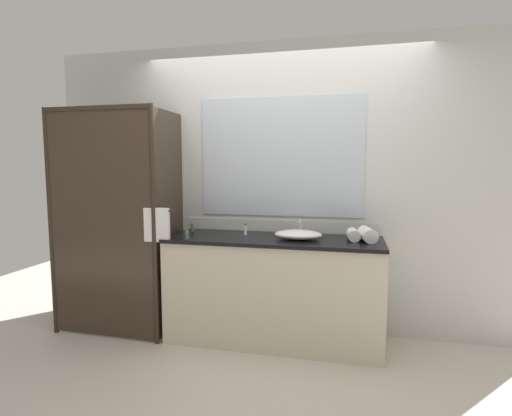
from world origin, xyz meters
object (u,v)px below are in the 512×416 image
faucet (301,230)px  amenity_bottle_lotion (187,234)px  amenity_bottle_body_wash (245,229)px  sink_basin (298,235)px  amenity_bottle_shampoo (192,227)px  rolled_towel_middle (353,235)px  rolled_towel_near_edge (368,235)px

faucet → amenity_bottle_lotion: faucet is taller
faucet → amenity_bottle_body_wash: (-0.48, -0.07, -0.00)m
sink_basin → amenity_bottle_lotion: bearing=-166.5°
amenity_bottle_shampoo → rolled_towel_middle: 1.45m
sink_basin → rolled_towel_middle: rolled_towel_middle is taller
sink_basin → amenity_bottle_body_wash: (-0.48, 0.10, 0.01)m
rolled_towel_middle → sink_basin: bearing=-174.5°
rolled_towel_middle → rolled_towel_near_edge: bearing=-15.7°
amenity_bottle_lotion → amenity_bottle_body_wash: (0.41, 0.32, 0.01)m
amenity_bottle_body_wash → faucet: bearing=8.7°
faucet → amenity_bottle_body_wash: 0.48m
sink_basin → amenity_bottle_body_wash: size_ratio=3.97×
amenity_bottle_lotion → amenity_bottle_body_wash: bearing=37.5°
sink_basin → amenity_bottle_body_wash: amenity_bottle_body_wash is taller
sink_basin → amenity_bottle_body_wash: bearing=167.7°
amenity_bottle_body_wash → amenity_bottle_shampoo: amenity_bottle_body_wash is taller
amenity_bottle_body_wash → amenity_bottle_shampoo: 0.52m
rolled_towel_near_edge → rolled_towel_middle: bearing=164.3°
faucet → amenity_bottle_body_wash: faucet is taller
amenity_bottle_lotion → amenity_bottle_shampoo: bearing=105.9°
faucet → amenity_bottle_shampoo: (-1.00, -0.01, -0.01)m
amenity_bottle_lotion → rolled_towel_middle: 1.36m
amenity_bottle_lotion → amenity_bottle_body_wash: size_ratio=0.89×
amenity_bottle_lotion → sink_basin: bearing=13.5°
sink_basin → amenity_bottle_lotion: 0.92m
sink_basin → rolled_towel_near_edge: rolled_towel_near_edge is taller
faucet → rolled_towel_middle: (0.44, -0.13, -0.00)m
rolled_towel_middle → amenity_bottle_body_wash: bearing=176.2°
amenity_bottle_shampoo → rolled_towel_near_edge: (1.55, -0.15, 0.02)m
sink_basin → rolled_towel_middle: 0.44m
sink_basin → faucet: size_ratio=2.32×
amenity_bottle_shampoo → faucet: bearing=0.8°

